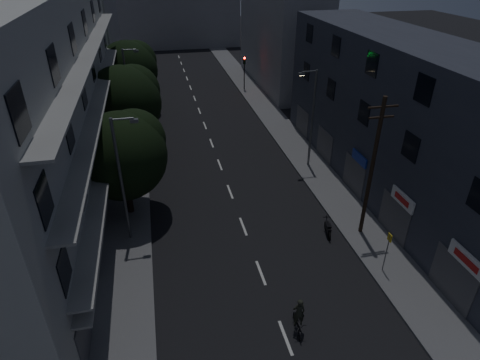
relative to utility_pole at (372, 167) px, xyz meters
name	(u,v)px	position (x,y,z in m)	size (l,w,h in m)	color
ground	(211,141)	(-7.24, 16.31, -4.87)	(160.00, 160.00, 0.00)	black
sidewalk_left	(130,148)	(-14.74, 16.31, -4.79)	(3.00, 90.00, 0.15)	#565659
sidewalk_right	(285,134)	(0.26, 16.31, -4.79)	(3.00, 90.00, 0.15)	#565659
lane_markings	(202,118)	(-7.24, 22.56, -4.86)	(0.15, 60.50, 0.01)	beige
building_left	(46,104)	(-19.22, 9.31, 2.13)	(7.00, 36.00, 14.00)	#9E9F9A
building_right	(398,118)	(4.75, 5.31, 0.63)	(6.19, 28.00, 11.00)	#2A2D39
building_far_left	(89,20)	(-19.24, 39.31, 3.13)	(6.00, 20.00, 16.00)	slate
building_far_right	(280,33)	(4.76, 33.31, 1.63)	(6.00, 20.00, 13.00)	slate
building_far_end	(172,18)	(-7.24, 61.31, 0.13)	(24.00, 8.00, 10.00)	slate
tree_near	(123,152)	(-14.46, 5.63, -0.23)	(5.82, 5.82, 7.18)	black
tree_mid	(124,100)	(-14.60, 15.05, 0.13)	(6.31, 6.31, 7.76)	black
tree_far	(129,68)	(-14.43, 25.84, 0.10)	(6.22, 6.22, 7.69)	black
traffic_signal_far_right	(244,66)	(-0.50, 31.24, -1.77)	(0.28, 0.37, 4.10)	black
traffic_signal_far_left	(136,70)	(-13.88, 32.42, -1.77)	(0.28, 0.37, 4.10)	black
street_lamp_left_near	(122,176)	(-14.38, 2.57, -0.27)	(1.51, 0.25, 8.00)	#585B5F
street_lamp_right	(311,115)	(-0.08, 9.50, -0.27)	(1.51, 0.25, 8.00)	#575B5E
street_lamp_left_far	(129,87)	(-14.34, 20.08, -0.27)	(1.51, 0.25, 8.00)	#5A5C62
utility_pole	(372,167)	(0.00, 0.00, 0.00)	(1.80, 0.24, 9.00)	black
bus_stop_sign	(388,246)	(-0.47, -3.60, -2.98)	(0.06, 0.35, 2.52)	#595B60
motorcycle	(328,229)	(-2.14, 0.32, -4.43)	(0.58, 1.70, 1.10)	black
cyclist	(298,320)	(-6.56, -6.40, -4.18)	(0.73, 1.66, 2.04)	black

